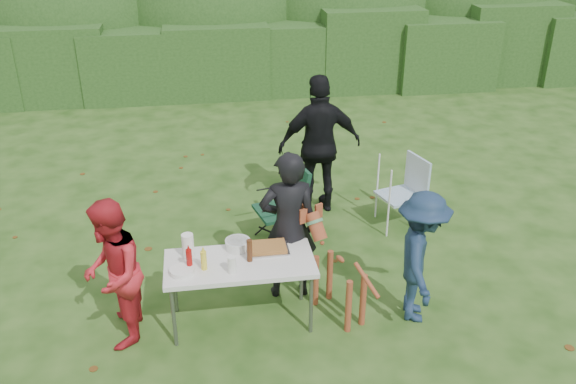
{
  "coord_description": "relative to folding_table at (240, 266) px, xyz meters",
  "views": [
    {
      "loc": [
        -0.48,
        -5.29,
        4.06
      ],
      "look_at": [
        0.47,
        0.83,
        1.0
      ],
      "focal_mm": 38.0,
      "sensor_mm": 36.0,
      "label": 1
    }
  ],
  "objects": [
    {
      "name": "cup_stack",
      "position": [
        -0.09,
        -0.19,
        0.14
      ],
      "size": [
        0.08,
        0.08,
        0.18
      ],
      "primitive_type": "cylinder",
      "color": "white",
      "rests_on": "folding_table"
    },
    {
      "name": "dog",
      "position": [
        1.02,
        -0.03,
        -0.16
      ],
      "size": [
        0.88,
        1.18,
        1.05
      ],
      "primitive_type": null,
      "rotation": [
        0.0,
        0.0,
        2.02
      ],
      "color": "brown",
      "rests_on": "ground"
    },
    {
      "name": "child",
      "position": [
        1.83,
        -0.18,
        0.03
      ],
      "size": [
        0.75,
        1.04,
        1.44
      ],
      "primitive_type": "imported",
      "rotation": [
        0.0,
        0.0,
        1.31
      ],
      "color": "#192D48",
      "rests_on": "ground"
    },
    {
      "name": "shrub_backdrop",
      "position": [
        0.17,
        9.72,
        0.91
      ],
      "size": [
        20.0,
        2.6,
        3.2
      ],
      "primitive_type": "ellipsoid",
      "color": "#3D6628",
      "rests_on": "ground"
    },
    {
      "name": "paper_towel_roll",
      "position": [
        -0.5,
        0.16,
        0.18
      ],
      "size": [
        0.12,
        0.12,
        0.26
      ],
      "primitive_type": "cylinder",
      "color": "white",
      "rests_on": "folding_table"
    },
    {
      "name": "person_red_jacket",
      "position": [
        -1.23,
        -0.09,
        0.08
      ],
      "size": [
        0.59,
        0.75,
        1.54
      ],
      "primitive_type": "imported",
      "rotation": [
        0.0,
        0.0,
        -1.58
      ],
      "color": "red",
      "rests_on": "ground"
    },
    {
      "name": "focaccia_bread",
      "position": [
        0.29,
        0.17,
        0.09
      ],
      "size": [
        0.4,
        0.26,
        0.04
      ],
      "primitive_type": "cube",
      "color": "#9E642E",
      "rests_on": "food_tray"
    },
    {
      "name": "hedge_row",
      "position": [
        0.17,
        8.12,
        0.16
      ],
      "size": [
        22.0,
        1.4,
        1.7
      ],
      "primitive_type": "cube",
      "color": "#23471C",
      "rests_on": "ground"
    },
    {
      "name": "ground",
      "position": [
        0.17,
        0.12,
        -0.69
      ],
      "size": [
        80.0,
        80.0,
        0.0
      ],
      "primitive_type": "plane",
      "color": "#1E4211"
    },
    {
      "name": "person_black_puffy",
      "position": [
        1.29,
        2.36,
        0.29
      ],
      "size": [
        1.17,
        0.54,
        1.95
      ],
      "primitive_type": "imported",
      "rotation": [
        0.0,
        0.0,
        3.2
      ],
      "color": "black",
      "rests_on": "ground"
    },
    {
      "name": "mustard_bottle",
      "position": [
        -0.35,
        -0.08,
        0.15
      ],
      "size": [
        0.06,
        0.06,
        0.2
      ],
      "primitive_type": "cylinder",
      "color": "yellow",
      "rests_on": "folding_table"
    },
    {
      "name": "food_tray",
      "position": [
        0.29,
        0.17,
        0.06
      ],
      "size": [
        0.45,
        0.3,
        0.02
      ],
      "primitive_type": "cube",
      "color": "#B7B7BA",
      "rests_on": "folding_table"
    },
    {
      "name": "camping_chair",
      "position": [
        0.62,
        1.53,
        -0.17
      ],
      "size": [
        0.78,
        0.78,
        1.04
      ],
      "primitive_type": null,
      "rotation": [
        0.0,
        0.0,
        3.38
      ],
      "color": "#143D27",
      "rests_on": "ground"
    },
    {
      "name": "beer_bottle",
      "position": [
        0.1,
        -0.0,
        0.17
      ],
      "size": [
        0.06,
        0.06,
        0.24
      ],
      "primitive_type": "cylinder",
      "color": "#47230F",
      "rests_on": "folding_table"
    },
    {
      "name": "folding_table",
      "position": [
        0.0,
        0.0,
        0.0
      ],
      "size": [
        1.5,
        0.7,
        0.74
      ],
      "color": "silver",
      "rests_on": "ground"
    },
    {
      "name": "person_cook",
      "position": [
        0.56,
        0.43,
        0.17
      ],
      "size": [
        0.62,
        0.41,
        1.71
      ],
      "primitive_type": "imported",
      "rotation": [
        0.0,
        0.0,
        3.14
      ],
      "color": "black",
      "rests_on": "ground"
    },
    {
      "name": "pasta_bowl",
      "position": [
        0.0,
        0.25,
        0.1
      ],
      "size": [
        0.26,
        0.26,
        0.1
      ],
      "primitive_type": "cylinder",
      "color": "silver",
      "rests_on": "folding_table"
    },
    {
      "name": "ketchup_bottle",
      "position": [
        -0.49,
        -0.06,
        0.16
      ],
      "size": [
        0.06,
        0.06,
        0.22
      ],
      "primitive_type": "cylinder",
      "color": "#A10D0B",
      "rests_on": "folding_table"
    },
    {
      "name": "lawn_chair",
      "position": [
        2.27,
        1.73,
        -0.2
      ],
      "size": [
        0.71,
        0.71,
        0.97
      ],
      "primitive_type": null,
      "rotation": [
        0.0,
        0.0,
        3.42
      ],
      "color": "#4B88B5",
      "rests_on": "ground"
    },
    {
      "name": "plate_stack",
      "position": [
        -0.57,
        -0.13,
        0.08
      ],
      "size": [
        0.24,
        0.24,
        0.05
      ],
      "primitive_type": "cylinder",
      "color": "white",
      "rests_on": "folding_table"
    }
  ]
}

